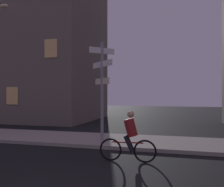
% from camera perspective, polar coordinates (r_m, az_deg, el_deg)
% --- Properties ---
extents(sidewalk_kerb, '(40.00, 2.98, 0.14)m').
position_cam_1_polar(sidewalk_kerb, '(11.28, 0.60, -10.65)').
color(sidewalk_kerb, gray).
rests_on(sidewalk_kerb, ground_plane).
extents(signpost, '(1.18, 1.18, 4.10)m').
position_cam_1_polar(signpost, '(10.17, -2.27, 2.22)').
color(signpost, gray).
rests_on(signpost, sidewalk_kerb).
extents(cyclist, '(1.82, 0.34, 1.61)m').
position_cam_1_polar(cyclist, '(8.04, 3.91, -10.08)').
color(cyclist, black).
rests_on(cyclist, ground_plane).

